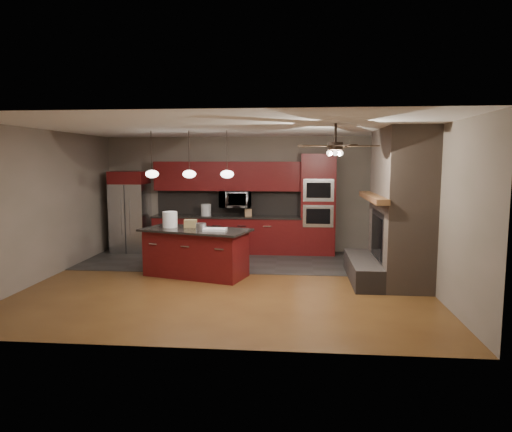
# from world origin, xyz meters

# --- Properties ---
(ground) EXTENTS (7.00, 7.00, 0.00)m
(ground) POSITION_xyz_m (0.00, 0.00, 0.00)
(ground) COLOR brown
(ground) RESTS_ON ground
(ceiling) EXTENTS (7.00, 6.00, 0.02)m
(ceiling) POSITION_xyz_m (0.00, 0.00, 2.80)
(ceiling) COLOR white
(ceiling) RESTS_ON back_wall
(back_wall) EXTENTS (7.00, 0.02, 2.80)m
(back_wall) POSITION_xyz_m (0.00, 3.00, 1.40)
(back_wall) COLOR slate
(back_wall) RESTS_ON ground
(right_wall) EXTENTS (0.02, 6.00, 2.80)m
(right_wall) POSITION_xyz_m (3.50, 0.00, 1.40)
(right_wall) COLOR slate
(right_wall) RESTS_ON ground
(left_wall) EXTENTS (0.02, 6.00, 2.80)m
(left_wall) POSITION_xyz_m (-3.50, 0.00, 1.40)
(left_wall) COLOR slate
(left_wall) RESTS_ON ground
(slate_tile_patch) EXTENTS (7.00, 2.40, 0.01)m
(slate_tile_patch) POSITION_xyz_m (0.00, 1.80, 0.01)
(slate_tile_patch) COLOR #2D2B29
(slate_tile_patch) RESTS_ON ground
(fireplace_column) EXTENTS (1.30, 2.10, 2.80)m
(fireplace_column) POSITION_xyz_m (3.04, 0.40, 1.30)
(fireplace_column) COLOR #705D50
(fireplace_column) RESTS_ON ground
(back_cabinetry) EXTENTS (3.59, 0.64, 2.20)m
(back_cabinetry) POSITION_xyz_m (-0.48, 2.74, 0.89)
(back_cabinetry) COLOR #5B1010
(back_cabinetry) RESTS_ON ground
(oven_tower) EXTENTS (0.80, 0.63, 2.38)m
(oven_tower) POSITION_xyz_m (1.70, 2.69, 1.19)
(oven_tower) COLOR #5B1010
(oven_tower) RESTS_ON ground
(microwave) EXTENTS (0.73, 0.41, 0.50)m
(microwave) POSITION_xyz_m (-0.27, 2.75, 1.30)
(microwave) COLOR silver
(microwave) RESTS_ON back_cabinetry
(refrigerator) EXTENTS (0.83, 0.75, 1.97)m
(refrigerator) POSITION_xyz_m (-2.84, 2.62, 0.98)
(refrigerator) COLOR silver
(refrigerator) RESTS_ON ground
(kitchen_island) EXTENTS (2.24, 1.48, 0.92)m
(kitchen_island) POSITION_xyz_m (-0.72, 0.39, 0.47)
(kitchen_island) COLOR #5B1010
(kitchen_island) RESTS_ON ground
(white_bucket) EXTENTS (0.40, 0.40, 0.31)m
(white_bucket) POSITION_xyz_m (-1.27, 0.57, 1.08)
(white_bucket) COLOR white
(white_bucket) RESTS_ON kitchen_island
(paint_can) EXTENTS (0.22, 0.22, 0.13)m
(paint_can) POSITION_xyz_m (-0.59, 0.28, 0.99)
(paint_can) COLOR #B2B3B8
(paint_can) RESTS_ON kitchen_island
(paint_tray) EXTENTS (0.43, 0.30, 0.04)m
(paint_tray) POSITION_xyz_m (-0.31, 0.22, 0.94)
(paint_tray) COLOR white
(paint_tray) RESTS_ON kitchen_island
(cardboard_box) EXTENTS (0.25, 0.19, 0.15)m
(cardboard_box) POSITION_xyz_m (-0.87, 0.60, 1.00)
(cardboard_box) COLOR olive
(cardboard_box) RESTS_ON kitchen_island
(counter_bucket) EXTENTS (0.30, 0.30, 0.28)m
(counter_bucket) POSITION_xyz_m (-0.98, 2.70, 1.04)
(counter_bucket) COLOR silver
(counter_bucket) RESTS_ON back_cabinetry
(counter_box) EXTENTS (0.19, 0.16, 0.18)m
(counter_box) POSITION_xyz_m (0.05, 2.65, 0.99)
(counter_box) COLOR #AA8057
(counter_box) RESTS_ON back_cabinetry
(pendant_left) EXTENTS (0.26, 0.26, 0.92)m
(pendant_left) POSITION_xyz_m (-1.65, 0.70, 1.96)
(pendant_left) COLOR black
(pendant_left) RESTS_ON ceiling
(pendant_center) EXTENTS (0.26, 0.26, 0.92)m
(pendant_center) POSITION_xyz_m (-0.90, 0.70, 1.96)
(pendant_center) COLOR black
(pendant_center) RESTS_ON ceiling
(pendant_right) EXTENTS (0.26, 0.26, 0.92)m
(pendant_right) POSITION_xyz_m (-0.15, 0.70, 1.96)
(pendant_right) COLOR black
(pendant_right) RESTS_ON ceiling
(ceiling_fan) EXTENTS (1.27, 1.33, 0.41)m
(ceiling_fan) POSITION_xyz_m (1.80, -0.80, 2.46)
(ceiling_fan) COLOR black
(ceiling_fan) RESTS_ON ceiling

